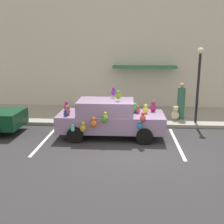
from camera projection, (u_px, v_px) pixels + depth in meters
ground_plane at (134, 151)px, 9.84m from camera, size 60.00×60.00×0.00m
sidewalk at (133, 115)px, 14.67m from camera, size 24.00×4.00×0.15m
storefront_building at (134, 55)px, 16.02m from camera, size 24.00×1.25×6.40m
parking_stripe_front at (177, 143)px, 10.70m from camera, size 0.12×3.60×0.01m
parking_stripe_rear at (45, 140)px, 11.03m from camera, size 0.12×3.60×0.01m
plush_covered_car at (110, 118)px, 11.30m from camera, size 4.35×2.09×2.01m
teddy_bear_on_sidewalk at (175, 113)px, 13.35m from camera, size 0.38×0.31×0.72m
street_lamp_post at (199, 77)px, 12.50m from camera, size 0.28×0.28×3.48m
pedestrian_near_shopfront at (181, 102)px, 13.53m from camera, size 0.38×0.38×1.79m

